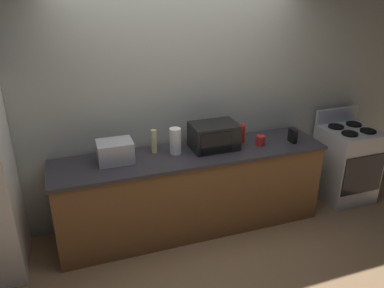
{
  "coord_description": "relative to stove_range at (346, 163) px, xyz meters",
  "views": [
    {
      "loc": [
        -1.17,
        -2.96,
        2.54
      ],
      "look_at": [
        0.0,
        0.4,
        1.0
      ],
      "focal_mm": 35.8,
      "sensor_mm": 36.0,
      "label": 1
    }
  ],
  "objects": [
    {
      "name": "mug_red",
      "position": [
        -1.24,
        -0.05,
        0.49
      ],
      "size": [
        0.09,
        0.09,
        0.11
      ],
      "primitive_type": "cylinder",
      "color": "red",
      "rests_on": "counter_run"
    },
    {
      "name": "cordless_phone",
      "position": [
        -0.87,
        -0.09,
        0.51
      ],
      "size": [
        0.05,
        0.11,
        0.15
      ],
      "primitive_type": "cube",
      "rotation": [
        0.0,
        0.0,
        0.04
      ],
      "color": "black",
      "rests_on": "counter_run"
    },
    {
      "name": "ground_plane",
      "position": [
        -2.0,
        -0.4,
        -0.46
      ],
      "size": [
        8.0,
        8.0,
        0.0
      ],
      "primitive_type": "plane",
      "color": "#93704C"
    },
    {
      "name": "counter_run",
      "position": [
        -2.0,
        0.0,
        -0.01
      ],
      "size": [
        2.84,
        0.64,
        0.9
      ],
      "color": "brown",
      "rests_on": "ground_plane"
    },
    {
      "name": "bottle_hand_soap",
      "position": [
        -2.36,
        0.14,
        0.56
      ],
      "size": [
        0.06,
        0.06,
        0.24
      ],
      "primitive_type": "cylinder",
      "color": "beige",
      "rests_on": "counter_run"
    },
    {
      "name": "bottle_hot_sauce",
      "position": [
        -1.4,
        0.1,
        0.54
      ],
      "size": [
        0.07,
        0.07,
        0.2
      ],
      "primitive_type": "cylinder",
      "color": "red",
      "rests_on": "counter_run"
    },
    {
      "name": "microwave",
      "position": [
        -1.74,
        0.05,
        0.57
      ],
      "size": [
        0.48,
        0.35,
        0.27
      ],
      "color": "black",
      "rests_on": "counter_run"
    },
    {
      "name": "toaster_oven",
      "position": [
        -2.77,
        0.06,
        0.54
      ],
      "size": [
        0.34,
        0.26,
        0.21
      ],
      "primitive_type": "cube",
      "color": "#B7BABF",
      "rests_on": "counter_run"
    },
    {
      "name": "stove_range",
      "position": [
        0.0,
        0.0,
        0.0
      ],
      "size": [
        0.6,
        0.61,
        1.08
      ],
      "color": "#B7BABF",
      "rests_on": "ground_plane"
    },
    {
      "name": "back_wall",
      "position": [
        -2.0,
        0.41,
        0.89
      ],
      "size": [
        6.4,
        0.1,
        2.7
      ],
      "primitive_type": "cube",
      "color": "#9EA399",
      "rests_on": "ground_plane"
    },
    {
      "name": "paper_towel_roll",
      "position": [
        -2.16,
        0.05,
        0.57
      ],
      "size": [
        0.12,
        0.12,
        0.27
      ],
      "primitive_type": "cylinder",
      "color": "white",
      "rests_on": "counter_run"
    }
  ]
}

